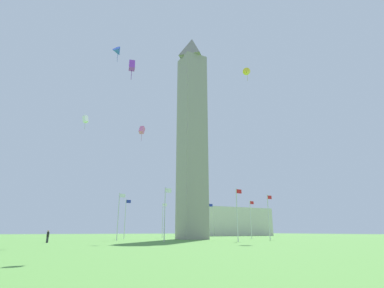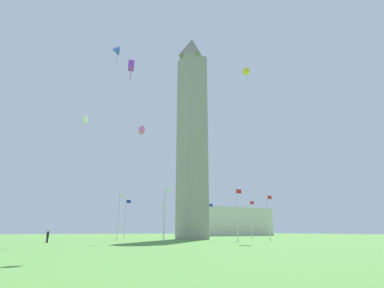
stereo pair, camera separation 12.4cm
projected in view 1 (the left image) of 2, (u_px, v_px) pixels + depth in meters
name	position (u px, v px, depth m)	size (l,w,h in m)	color
ground_plane	(192.00, 239.00, 58.06)	(260.00, 260.00, 0.00)	#548C3D
obelisk_monument	(192.00, 129.00, 64.29)	(4.93, 4.93, 44.80)	gray
flagpole_n	(251.00, 217.00, 66.06)	(1.12, 0.14, 8.08)	silver
flagpole_ne	(209.00, 219.00, 72.84)	(1.12, 0.14, 8.08)	silver
flagpole_e	(163.00, 218.00, 71.69)	(1.12, 0.14, 8.08)	silver
flagpole_se	(125.00, 217.00, 63.30)	(1.12, 0.14, 8.08)	silver
flagpole_s	(119.00, 214.00, 52.58)	(1.12, 0.14, 8.08)	silver
flagpole_sw	(165.00, 211.00, 45.80)	(1.12, 0.14, 8.08)	silver
flagpole_w	(237.00, 212.00, 46.94)	(1.12, 0.14, 8.08)	silver
flagpole_nw	(269.00, 215.00, 55.33)	(1.12, 0.14, 8.08)	silver
person_black_shirt	(48.00, 237.00, 41.21)	(0.32, 0.32, 1.67)	#2D2D38
kite_yellow_delta	(247.00, 72.00, 61.10)	(2.32, 2.50, 3.17)	yellow
kite_blue_delta	(118.00, 52.00, 45.12)	(2.04, 2.00, 2.55)	blue
kite_purple_box	(132.00, 66.00, 27.44)	(0.66, 0.82, 1.94)	purple
kite_pink_box	(142.00, 130.00, 47.27)	(1.23, 1.27, 2.50)	pink
kite_white_box	(85.00, 119.00, 38.87)	(0.79, 0.88, 1.91)	white
distant_building	(236.00, 222.00, 105.42)	(24.57, 10.07, 9.32)	beige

